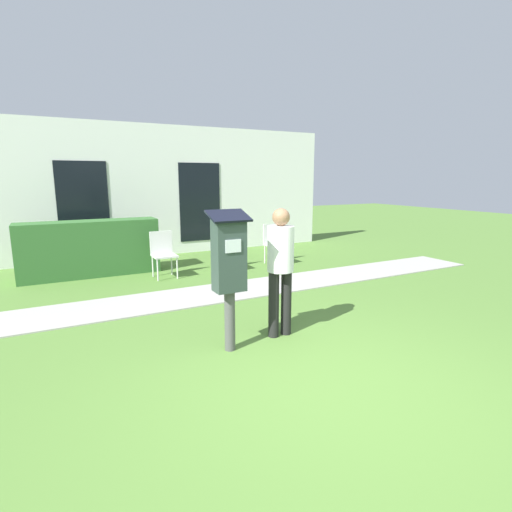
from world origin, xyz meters
The scene contains 9 objects.
ground_plane centered at (0.00, 0.00, 0.00)m, with size 40.00×40.00×0.00m, color #517A33.
sidewalk centered at (0.00, 3.41, 0.01)m, with size 12.00×1.10×0.02m.
building_facade centered at (0.00, 7.36, 1.60)m, with size 10.00×0.26×3.20m.
parking_meter centered at (-0.46, 1.25, 1.02)m, with size 0.44×0.31×1.59m.
person_standing centered at (0.26, 1.36, 0.93)m, with size 0.32×0.32×1.58m.
outdoor_chair_left centered at (-0.21, 4.99, 0.53)m, with size 0.44×0.44×0.90m.
outdoor_chair_middle centered at (1.07, 4.96, 0.53)m, with size 0.44×0.44×0.90m.
outdoor_chair_right centered at (2.35, 5.04, 0.53)m, with size 0.44×0.44×0.90m.
hedge_row centered at (-1.46, 5.77, 0.55)m, with size 2.61×0.60×1.10m.
Camera 1 is at (-2.20, -2.66, 1.94)m, focal length 28.00 mm.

